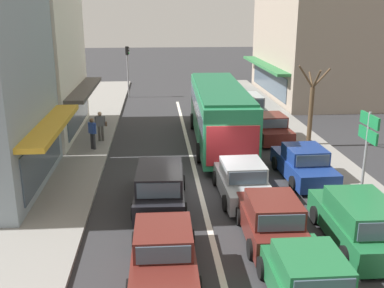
% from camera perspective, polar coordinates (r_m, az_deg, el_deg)
% --- Properties ---
extents(ground_plane, '(140.00, 140.00, 0.00)m').
position_cam_1_polar(ground_plane, '(18.70, 0.93, -5.63)').
color(ground_plane, '#2D2D30').
extents(lane_centre_line, '(0.20, 28.00, 0.01)m').
position_cam_1_polar(lane_centre_line, '(22.43, -0.07, -1.72)').
color(lane_centre_line, silver).
rests_on(lane_centre_line, ground).
extents(sidewalk_left, '(5.20, 44.00, 0.14)m').
position_cam_1_polar(sidewalk_left, '(24.78, -16.33, -0.45)').
color(sidewalk_left, gray).
rests_on(sidewalk_left, ground).
extents(kerb_right, '(2.80, 44.00, 0.12)m').
position_cam_1_polar(kerb_right, '(25.51, 13.58, 0.23)').
color(kerb_right, gray).
rests_on(kerb_right, ground).
extents(shopfront_mid_block, '(8.96, 8.59, 8.18)m').
position_cam_1_polar(shopfront_mid_block, '(27.56, -22.86, 9.17)').
color(shopfront_mid_block, silver).
rests_on(shopfront_mid_block, ground).
extents(building_right_far, '(8.73, 13.28, 8.96)m').
position_cam_1_polar(building_right_far, '(38.86, 15.54, 12.32)').
color(building_right_far, gray).
rests_on(building_right_far, ground).
extents(city_bus, '(3.00, 10.93, 3.23)m').
position_cam_1_polar(city_bus, '(24.20, 3.48, 4.24)').
color(city_bus, '#237A4C').
rests_on(city_bus, ground).
extents(sedan_adjacent_lane_trail, '(1.94, 4.22, 1.47)m').
position_cam_1_polar(sedan_adjacent_lane_trail, '(12.84, -3.63, -13.55)').
color(sedan_adjacent_lane_trail, '#561E19').
rests_on(sedan_adjacent_lane_trail, ground).
extents(sedan_behind_bus_near, '(1.92, 4.21, 1.47)m').
position_cam_1_polar(sedan_behind_bus_near, '(11.95, 14.54, -16.67)').
color(sedan_behind_bus_near, '#1E6638').
rests_on(sedan_behind_bus_near, ground).
extents(hatchback_queue_far_back, '(1.89, 3.74, 1.54)m').
position_cam_1_polar(hatchback_queue_far_back, '(14.64, 10.03, -9.54)').
color(hatchback_queue_far_back, '#561E19').
rests_on(hatchback_queue_far_back, ground).
extents(sedan_adjacent_lane_lead, '(1.96, 4.23, 1.47)m').
position_cam_1_polar(sedan_adjacent_lane_lead, '(17.76, 6.37, -4.69)').
color(sedan_adjacent_lane_lead, '#9EA3A8').
rests_on(sedan_adjacent_lane_lead, ground).
extents(wagon_queue_gap_filler, '(2.08, 4.57, 1.58)m').
position_cam_1_polar(wagon_queue_gap_filler, '(16.93, -4.08, -5.44)').
color(wagon_queue_gap_filler, black).
rests_on(wagon_queue_gap_filler, ground).
extents(parked_wagon_kerb_front, '(2.02, 4.54, 1.58)m').
position_cam_1_polar(parked_wagon_kerb_front, '(15.17, 20.41, -9.28)').
color(parked_wagon_kerb_front, '#1E6638').
rests_on(parked_wagon_kerb_front, ground).
extents(parked_sedan_kerb_second, '(1.99, 4.25, 1.47)m').
position_cam_1_polar(parked_sedan_kerb_second, '(20.07, 13.98, -2.53)').
color(parked_sedan_kerb_second, navy).
rests_on(parked_sedan_kerb_second, ground).
extents(parked_sedan_kerb_third, '(2.00, 4.25, 1.47)m').
position_cam_1_polar(parked_sedan_kerb_third, '(25.75, 9.78, 2.01)').
color(parked_sedan_kerb_third, '#561E19').
rests_on(parked_sedan_kerb_third, ground).
extents(parked_wagon_kerb_rear, '(1.98, 4.52, 1.58)m').
position_cam_1_polar(parked_wagon_kerb_rear, '(31.02, 7.04, 4.81)').
color(parked_wagon_kerb_rear, '#9EA3A8').
rests_on(parked_wagon_kerb_rear, ground).
extents(traffic_light_downstreet, '(0.32, 0.24, 4.20)m').
position_cam_1_polar(traffic_light_downstreet, '(37.75, -8.19, 10.16)').
color(traffic_light_downstreet, gray).
rests_on(traffic_light_downstreet, ground).
extents(directional_road_sign, '(0.10, 1.40, 3.60)m').
position_cam_1_polar(directional_road_sign, '(17.51, 21.42, 0.94)').
color(directional_road_sign, gray).
rests_on(directional_road_sign, ground).
extents(street_tree_right, '(1.73, 1.69, 4.35)m').
position_cam_1_polar(street_tree_right, '(24.57, 14.88, 4.29)').
color(street_tree_right, brown).
rests_on(street_tree_right, ground).
extents(pedestrian_with_handbag_near, '(0.65, 0.32, 1.63)m').
position_cam_1_polar(pedestrian_with_handbag_near, '(25.05, -11.53, 2.45)').
color(pedestrian_with_handbag_near, '#4C4742').
rests_on(pedestrian_with_handbag_near, sidewalk_left).
extents(pedestrian_browsing_midblock, '(0.45, 0.40, 1.63)m').
position_cam_1_polar(pedestrian_browsing_midblock, '(23.66, -12.54, 1.54)').
color(pedestrian_browsing_midblock, '#333338').
rests_on(pedestrian_browsing_midblock, sidewalk_left).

